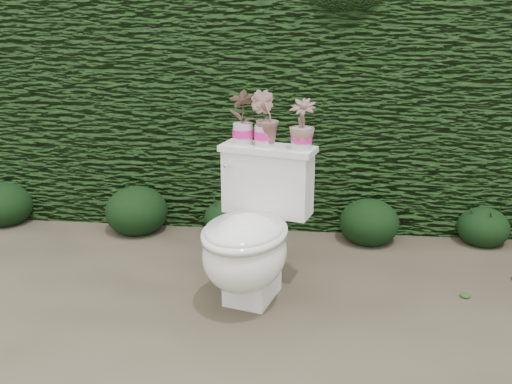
# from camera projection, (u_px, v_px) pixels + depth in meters

# --- Properties ---
(ground) EXTENTS (60.00, 60.00, 0.00)m
(ground) POSITION_uv_depth(u_px,v_px,m) (213.00, 308.00, 2.92)
(ground) COLOR brown
(ground) RESTS_ON ground
(hedge) EXTENTS (8.00, 1.00, 1.60)m
(hedge) POSITION_uv_depth(u_px,v_px,m) (250.00, 103.00, 4.19)
(hedge) COLOR #1E3D14
(hedge) RESTS_ON ground
(toilet) EXTENTS (0.62, 0.77, 0.78)m
(toilet) POSITION_uv_depth(u_px,v_px,m) (251.00, 237.00, 2.90)
(toilet) COLOR white
(toilet) RESTS_ON ground
(potted_plant_left) EXTENTS (0.17, 0.15, 0.28)m
(potted_plant_left) POSITION_uv_depth(u_px,v_px,m) (243.00, 118.00, 2.99)
(potted_plant_left) COLOR #2E641F
(potted_plant_left) RESTS_ON toilet
(potted_plant_center) EXTENTS (0.18, 0.16, 0.27)m
(potted_plant_center) POSITION_uv_depth(u_px,v_px,m) (265.00, 120.00, 2.95)
(potted_plant_center) COLOR #2E641F
(potted_plant_center) RESTS_ON toilet
(potted_plant_right) EXTENTS (0.15, 0.15, 0.24)m
(potted_plant_right) POSITION_uv_depth(u_px,v_px,m) (302.00, 126.00, 2.88)
(potted_plant_right) COLOR #2E641F
(potted_plant_right) RESTS_ON toilet
(liriope_clump_1) EXTENTS (0.40, 0.40, 0.32)m
(liriope_clump_1) POSITION_uv_depth(u_px,v_px,m) (4.00, 201.00, 4.05)
(liriope_clump_1) COLOR black
(liriope_clump_1) RESTS_ON ground
(liriope_clump_2) EXTENTS (0.42, 0.42, 0.34)m
(liriope_clump_2) POSITION_uv_depth(u_px,v_px,m) (136.00, 207.00, 3.89)
(liriope_clump_2) COLOR black
(liriope_clump_2) RESTS_ON ground
(liriope_clump_3) EXTENTS (0.32, 0.32, 0.25)m
(liriope_clump_3) POSITION_uv_depth(u_px,v_px,m) (227.00, 214.00, 3.87)
(liriope_clump_3) COLOR black
(liriope_clump_3) RESTS_ON ground
(liriope_clump_4) EXTENTS (0.39, 0.39, 0.31)m
(liriope_clump_4) POSITION_uv_depth(u_px,v_px,m) (369.00, 218.00, 3.72)
(liriope_clump_4) COLOR black
(liriope_clump_4) RESTS_ON ground
(liriope_clump_5) EXTENTS (0.33, 0.33, 0.26)m
(liriope_clump_5) POSITION_uv_depth(u_px,v_px,m) (484.00, 223.00, 3.70)
(liriope_clump_5) COLOR black
(liriope_clump_5) RESTS_ON ground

